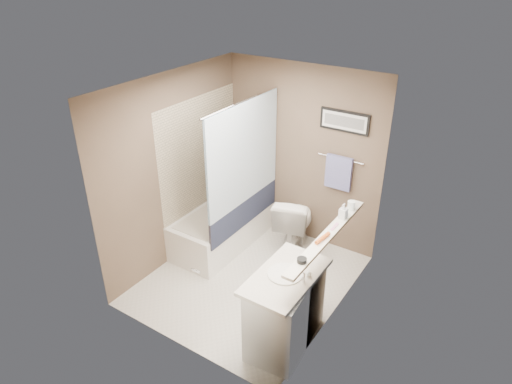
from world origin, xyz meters
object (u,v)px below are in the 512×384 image
Objects in this scene: soap_bottle at (343,211)px; toilet at (294,222)px; bathtub at (222,227)px; candle_bowl_near at (302,260)px; hair_brush_front at (323,238)px; glass_jar at (351,205)px; vanity at (285,310)px.

toilet is at bearing 142.95° from soap_bottle.
bathtub is 2.30m from candle_bowl_near.
glass_jar is (0.00, 0.69, 0.03)m from hair_brush_front.
toilet reaches higher than bathtub.
toilet is 8.89× the size of candle_bowl_near.
vanity is at bearing -100.08° from glass_jar.
bathtub is at bearing 147.12° from candle_bowl_near.
soap_bottle reaches higher than bathtub.
glass_jar is at bearing 136.96° from toilet.
glass_jar is at bearing 90.00° from soap_bottle.
candle_bowl_near is (1.79, -1.15, 0.89)m from bathtub.
hair_brush_front is at bearing 90.00° from candle_bowl_near.
hair_brush_front reaches higher than candle_bowl_near.
bathtub is at bearing 157.66° from hair_brush_front.
hair_brush_front is (0.92, -1.18, 0.74)m from toilet.
hair_brush_front is at bearing -22.01° from bathtub.
toilet is at bearing 27.65° from bathtub.
soap_bottle is at bearing 72.15° from vanity.
vanity reaches higher than bathtub.
hair_brush_front is 1.31× the size of soap_bottle.
candle_bowl_near is at bearing -90.00° from glass_jar.
glass_jar reaches higher than candle_bowl_near.
hair_brush_front is at bearing 56.73° from vanity.
candle_bowl_near is at bearing -26.73° from vanity.
soap_bottle is at bearing 90.00° from candle_bowl_near.
glass_jar is at bearing 90.00° from hair_brush_front.
vanity is 1.17m from soap_bottle.
vanity is (1.60, -1.08, 0.15)m from bathtub.
soap_bottle is (0.00, 0.48, 0.06)m from hair_brush_front.
candle_bowl_near is 0.41× the size of hair_brush_front.
candle_bowl_near reaches higher than vanity.
soap_bottle reaches higher than vanity.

